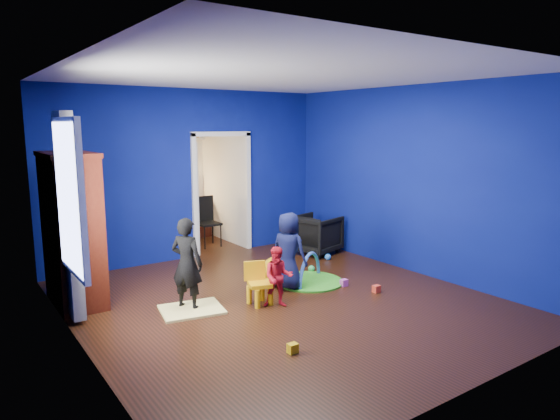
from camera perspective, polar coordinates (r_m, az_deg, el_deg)
floor at (r=6.66m, az=0.28°, el=-10.45°), size 5.00×5.50×0.01m
ceiling at (r=6.28m, az=0.30°, el=15.23°), size 5.00×5.50×0.01m
wall_back at (r=8.69m, az=-10.23°, el=3.97°), size 5.00×0.02×2.90m
wall_front at (r=4.39m, az=21.45°, el=-2.07°), size 5.00×0.02×2.90m
wall_left at (r=5.30m, az=-22.40°, el=-0.21°), size 0.02×5.50×2.90m
wall_right at (r=8.01m, az=15.11°, el=3.31°), size 0.02×5.50×2.90m
alcove at (r=9.75m, az=-9.15°, el=3.43°), size 1.00×1.75×2.50m
armchair at (r=9.03m, az=4.11°, el=-2.78°), size 0.93×0.92×0.70m
child_black at (r=6.36m, az=-10.59°, el=-6.05°), size 0.47×0.51×1.17m
child_navy at (r=7.02m, az=0.98°, el=-4.71°), size 0.53×0.63×1.10m
toddler_red at (r=6.38m, az=-0.21°, el=-7.66°), size 0.48×0.45×0.78m
vase at (r=6.49m, az=-22.71°, el=6.81°), size 0.23×0.23×0.18m
potted_plant at (r=6.99m, az=-23.69°, el=7.66°), size 0.26×0.26×0.37m
tv_armoire at (r=6.90m, az=-22.67°, el=-2.04°), size 0.58×1.14×1.96m
crt_tv at (r=6.90m, az=-22.37°, el=-1.68°), size 0.46×0.70×0.54m
yellow_blanket at (r=6.45m, az=-10.06°, el=-11.14°), size 0.85×0.73×0.03m
hopper_ball at (r=7.28m, az=-0.51°, el=-6.97°), size 0.41×0.41×0.41m
kid_chair at (r=6.50m, az=-2.32°, el=-8.63°), size 0.36×0.36×0.50m
play_mat at (r=7.45m, az=3.41°, el=-8.15°), size 0.98×0.98×0.03m
toy_arch at (r=7.45m, az=3.41°, el=-8.10°), size 0.77×0.51×0.88m
window_left at (r=5.63m, az=-23.10°, el=1.32°), size 0.03×0.95×1.55m
curtain at (r=6.23m, az=-22.94°, el=-0.73°), size 0.14×0.42×2.40m
doorway at (r=9.00m, az=-6.69°, el=1.69°), size 1.16×0.10×2.10m
study_desk at (r=10.45m, az=-10.54°, el=-1.05°), size 0.88×0.44×0.75m
desk_monitor at (r=10.47m, az=-10.91°, el=2.14°), size 0.40×0.05×0.32m
desk_lamp at (r=10.31m, az=-12.19°, el=1.87°), size 0.14×0.14×0.14m
folding_chair at (r=9.58m, az=-8.17°, el=-1.44°), size 0.40×0.40×0.92m
book_shelf at (r=10.38m, az=-11.07°, el=8.00°), size 0.88×0.24×0.04m
toy_0 at (r=7.13m, az=10.96°, el=-8.84°), size 0.10×0.08×0.10m
toy_1 at (r=8.66m, az=5.49°, el=-5.34°), size 0.11×0.11×0.11m
toy_2 at (r=5.27m, az=1.46°, el=-15.52°), size 0.10×0.08×0.10m
toy_3 at (r=7.94m, az=3.62°, el=-6.70°), size 0.11×0.11×0.11m
toy_4 at (r=7.31m, az=7.32°, el=-8.25°), size 0.10×0.08×0.10m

